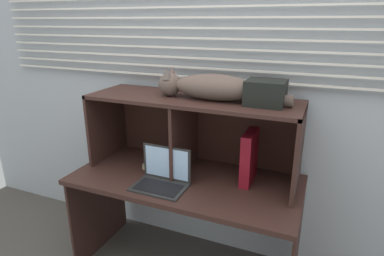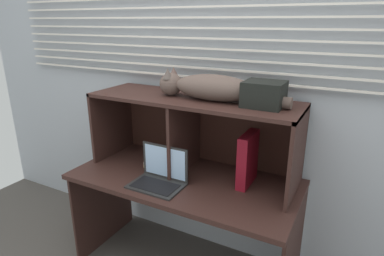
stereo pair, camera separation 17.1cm
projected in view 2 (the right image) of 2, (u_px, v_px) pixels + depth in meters
name	position (u px, v px, depth m)	size (l,w,h in m)	color
back_panel_with_blinds	(210.00, 80.00, 2.15)	(4.40, 0.08, 2.50)	#ABB2BC
desk	(184.00, 196.00, 2.05)	(1.41, 0.67, 0.70)	#37201B
hutch_shelf_unit	(194.00, 119.00, 2.03)	(1.31, 0.42, 0.49)	#37201B
cat	(209.00, 87.00, 1.88)	(0.81, 0.19, 0.17)	brown
laptop	(160.00, 176.00, 1.92)	(0.31, 0.21, 0.22)	#282828
binder_upright	(248.00, 159.00, 1.89)	(0.06, 0.23, 0.32)	maroon
book_stack	(162.00, 161.00, 2.21)	(0.14, 0.23, 0.04)	tan
storage_box	(264.00, 94.00, 1.73)	(0.21, 0.19, 0.14)	black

